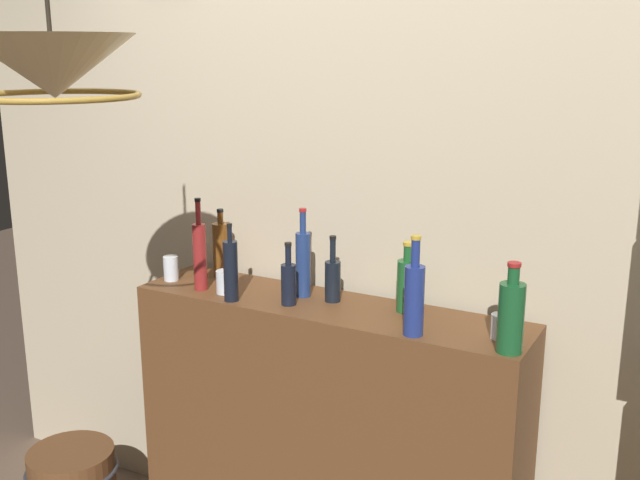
{
  "coord_description": "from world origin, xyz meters",
  "views": [
    {
      "loc": [
        1.22,
        -1.42,
        2.03
      ],
      "look_at": [
        0.0,
        0.8,
        1.39
      ],
      "focal_mm": 42.57,
      "sensor_mm": 36.0,
      "label": 1
    }
  ],
  "objects": [
    {
      "name": "panelled_rear_partition",
      "position": [
        -0.0,
        1.1,
        1.47
      ],
      "size": [
        3.79,
        0.15,
        2.79
      ],
      "color": "#BCAD8E",
      "rests_on": "ground"
    },
    {
      "name": "bar_shelf_unit",
      "position": [
        0.0,
        0.85,
        0.57
      ],
      "size": [
        1.47,
        0.35,
        1.14
      ],
      "primitive_type": "cube",
      "color": "brown",
      "rests_on": "ground"
    },
    {
      "name": "liquor_bottle_vermouth",
      "position": [
        0.69,
        0.73,
        1.25
      ],
      "size": [
        0.08,
        0.08,
        0.28
      ],
      "color": "#174D26",
      "rests_on": "bar_shelf_unit"
    },
    {
      "name": "liquor_bottle_sherry",
      "position": [
        -0.12,
        0.78,
        1.22
      ],
      "size": [
        0.05,
        0.05,
        0.23
      ],
      "color": "black",
      "rests_on": "bar_shelf_unit"
    },
    {
      "name": "liquor_bottle_port",
      "position": [
        -0.32,
        0.72,
        1.25
      ],
      "size": [
        0.05,
        0.05,
        0.29
      ],
      "color": "black",
      "rests_on": "bar_shelf_unit"
    },
    {
      "name": "liquor_bottle_mezcal",
      "position": [
        -0.12,
        0.89,
        1.27
      ],
      "size": [
        0.06,
        0.06,
        0.33
      ],
      "color": "navy",
      "rests_on": "bar_shelf_unit"
    },
    {
      "name": "liquor_bottle_rum",
      "position": [
        0.0,
        0.89,
        1.22
      ],
      "size": [
        0.06,
        0.06,
        0.24
      ],
      "color": "black",
      "rests_on": "bar_shelf_unit"
    },
    {
      "name": "liquor_bottle_bourbon",
      "position": [
        0.28,
        0.92,
        1.24
      ],
      "size": [
        0.07,
        0.07,
        0.25
      ],
      "color": "#1A5225",
      "rests_on": "bar_shelf_unit"
    },
    {
      "name": "liquor_bottle_rye",
      "position": [
        -0.5,
        0.77,
        1.27
      ],
      "size": [
        0.05,
        0.05,
        0.35
      ],
      "color": "maroon",
      "rests_on": "bar_shelf_unit"
    },
    {
      "name": "liquor_bottle_brandy",
      "position": [
        -0.54,
        0.95,
        1.25
      ],
      "size": [
        0.07,
        0.07,
        0.27
      ],
      "color": "brown",
      "rests_on": "bar_shelf_unit"
    },
    {
      "name": "liquor_bottle_scotch",
      "position": [
        0.38,
        0.72,
        1.26
      ],
      "size": [
        0.07,
        0.07,
        0.33
      ],
      "color": "navy",
      "rests_on": "bar_shelf_unit"
    },
    {
      "name": "glass_tumbler_rocks",
      "position": [
        -0.39,
        0.78,
        1.18
      ],
      "size": [
        0.07,
        0.07,
        0.09
      ],
      "color": "silver",
      "rests_on": "bar_shelf_unit"
    },
    {
      "name": "glass_tumbler_highball",
      "position": [
        0.63,
        0.83,
        1.18
      ],
      "size": [
        0.06,
        0.06,
        0.08
      ],
      "color": "silver",
      "rests_on": "bar_shelf_unit"
    },
    {
      "name": "glass_tumbler_shot",
      "position": [
        -0.68,
        0.81,
        1.19
      ],
      "size": [
        0.06,
        0.06,
        0.1
      ],
      "color": "silver",
      "rests_on": "bar_shelf_unit"
    },
    {
      "name": "pendant_lamp",
      "position": [
        -0.34,
        -0.01,
        1.98
      ],
      "size": [
        0.44,
        0.44,
        0.45
      ],
      "color": "beige"
    }
  ]
}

